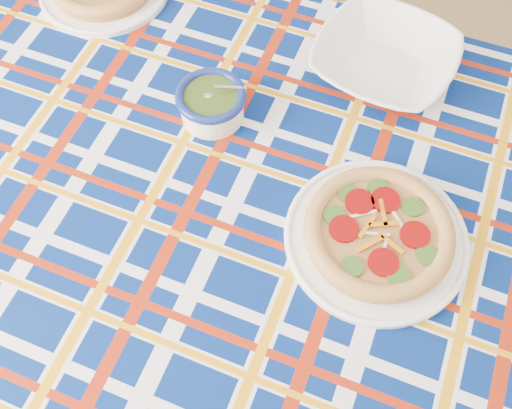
# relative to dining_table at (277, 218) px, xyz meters

# --- Properties ---
(dining_table) EXTENTS (1.97, 1.56, 0.80)m
(dining_table) POSITION_rel_dining_table_xyz_m (0.00, 0.00, 0.00)
(dining_table) COLOR brown
(dining_table) RESTS_ON floor
(tablecloth) EXTENTS (2.01, 1.60, 0.11)m
(tablecloth) POSITION_rel_dining_table_xyz_m (-0.00, 0.00, 0.03)
(tablecloth) COLOR navy
(tablecloth) RESTS_ON dining_table
(main_focaccia_plate) EXTENTS (0.41, 0.41, 0.07)m
(main_focaccia_plate) POSITION_rel_dining_table_xyz_m (0.18, -0.08, 0.12)
(main_focaccia_plate) COLOR #A76E3B
(main_focaccia_plate) RESTS_ON tablecloth
(pesto_bowl) EXTENTS (0.18, 0.18, 0.08)m
(pesto_bowl) POSITION_rel_dining_table_xyz_m (-0.14, 0.19, 0.13)
(pesto_bowl) COLOR #23360E
(pesto_bowl) RESTS_ON tablecloth
(serving_bowl) EXTENTS (0.39, 0.39, 0.07)m
(serving_bowl) POSITION_rel_dining_table_xyz_m (0.21, 0.32, 0.12)
(serving_bowl) COLOR white
(serving_bowl) RESTS_ON tablecloth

